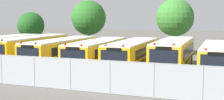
{
  "coord_description": "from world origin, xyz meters",
  "views": [
    {
      "loc": [
        10.53,
        -25.02,
        4.56
      ],
      "look_at": [
        1.46,
        0.0,
        1.6
      ],
      "focal_mm": 47.09,
      "sensor_mm": 36.0,
      "label": 1
    }
  ],
  "objects_px": {
    "school_bus_6": "(217,57)",
    "tree_0": "(30,25)",
    "school_bus_0": "(4,47)",
    "school_bus_2": "(63,51)",
    "tree_2": "(175,18)",
    "tree_1": "(89,17)",
    "school_bus_5": "(174,54)",
    "school_bus_4": "(133,53)",
    "school_bus_1": "(32,48)",
    "school_bus_3": "(98,52)"
  },
  "relations": [
    {
      "from": "school_bus_6",
      "to": "tree_0",
      "type": "bearing_deg",
      "value": -20.58
    },
    {
      "from": "school_bus_0",
      "to": "tree_0",
      "type": "xyz_separation_m",
      "value": [
        -3.91,
        10.07,
        1.99
      ]
    },
    {
      "from": "school_bus_0",
      "to": "school_bus_2",
      "type": "bearing_deg",
      "value": 179.44
    },
    {
      "from": "tree_2",
      "to": "tree_1",
      "type": "bearing_deg",
      "value": -171.77
    },
    {
      "from": "school_bus_5",
      "to": "school_bus_4",
      "type": "bearing_deg",
      "value": 5.54
    },
    {
      "from": "school_bus_1",
      "to": "tree_2",
      "type": "relative_size",
      "value": 1.62
    },
    {
      "from": "school_bus_2",
      "to": "tree_1",
      "type": "xyz_separation_m",
      "value": [
        -1.77,
        10.2,
        3.19
      ]
    },
    {
      "from": "school_bus_2",
      "to": "tree_0",
      "type": "relative_size",
      "value": 2.09
    },
    {
      "from": "school_bus_2",
      "to": "school_bus_5",
      "type": "height_order",
      "value": "school_bus_5"
    },
    {
      "from": "school_bus_2",
      "to": "tree_2",
      "type": "xyz_separation_m",
      "value": [
        9.04,
        11.77,
        3.12
      ]
    },
    {
      "from": "school_bus_1",
      "to": "tree_2",
      "type": "bearing_deg",
      "value": -138.47
    },
    {
      "from": "tree_1",
      "to": "school_bus_2",
      "type": "bearing_deg",
      "value": -80.16
    },
    {
      "from": "school_bus_2",
      "to": "tree_1",
      "type": "relative_size",
      "value": 1.65
    },
    {
      "from": "school_bus_5",
      "to": "school_bus_6",
      "type": "xyz_separation_m",
      "value": [
        3.51,
        -0.18,
        -0.12
      ]
    },
    {
      "from": "school_bus_2",
      "to": "tree_2",
      "type": "distance_m",
      "value": 15.16
    },
    {
      "from": "school_bus_3",
      "to": "tree_0",
      "type": "distance_m",
      "value": 17.49
    },
    {
      "from": "tree_1",
      "to": "tree_2",
      "type": "relative_size",
      "value": 0.98
    },
    {
      "from": "tree_0",
      "to": "tree_2",
      "type": "distance_m",
      "value": 19.96
    },
    {
      "from": "school_bus_1",
      "to": "school_bus_2",
      "type": "bearing_deg",
      "value": 177.32
    },
    {
      "from": "school_bus_6",
      "to": "tree_0",
      "type": "xyz_separation_m",
      "value": [
        -24.87,
        9.84,
        2.09
      ]
    },
    {
      "from": "tree_1",
      "to": "school_bus_0",
      "type": "bearing_deg",
      "value": -116.84
    },
    {
      "from": "school_bus_4",
      "to": "school_bus_6",
      "type": "xyz_separation_m",
      "value": [
        7.03,
        0.13,
        -0.04
      ]
    },
    {
      "from": "school_bus_0",
      "to": "tree_1",
      "type": "bearing_deg",
      "value": -117.2
    },
    {
      "from": "school_bus_1",
      "to": "tree_2",
      "type": "height_order",
      "value": "tree_2"
    },
    {
      "from": "school_bus_6",
      "to": "tree_0",
      "type": "height_order",
      "value": "tree_0"
    },
    {
      "from": "school_bus_5",
      "to": "school_bus_6",
      "type": "height_order",
      "value": "school_bus_5"
    },
    {
      "from": "school_bus_1",
      "to": "tree_1",
      "type": "distance_m",
      "value": 10.74
    },
    {
      "from": "tree_0",
      "to": "school_bus_2",
      "type": "bearing_deg",
      "value": -42.98
    },
    {
      "from": "tree_0",
      "to": "school_bus_3",
      "type": "bearing_deg",
      "value": -34.25
    },
    {
      "from": "school_bus_1",
      "to": "school_bus_5",
      "type": "distance_m",
      "value": 14.07
    },
    {
      "from": "school_bus_1",
      "to": "tree_0",
      "type": "height_order",
      "value": "tree_0"
    },
    {
      "from": "school_bus_1",
      "to": "school_bus_5",
      "type": "height_order",
      "value": "school_bus_5"
    },
    {
      "from": "school_bus_2",
      "to": "tree_1",
      "type": "distance_m",
      "value": 10.83
    },
    {
      "from": "school_bus_2",
      "to": "school_bus_1",
      "type": "bearing_deg",
      "value": -0.44
    },
    {
      "from": "school_bus_5",
      "to": "tree_0",
      "type": "distance_m",
      "value": 23.52
    },
    {
      "from": "school_bus_3",
      "to": "tree_2",
      "type": "bearing_deg",
      "value": -116.99
    },
    {
      "from": "school_bus_0",
      "to": "tree_2",
      "type": "xyz_separation_m",
      "value": [
        15.96,
        11.74,
        3.07
      ]
    },
    {
      "from": "tree_1",
      "to": "tree_2",
      "type": "height_order",
      "value": "tree_2"
    },
    {
      "from": "school_bus_1",
      "to": "school_bus_4",
      "type": "relative_size",
      "value": 1.07
    },
    {
      "from": "school_bus_0",
      "to": "tree_0",
      "type": "bearing_deg",
      "value": -69.15
    },
    {
      "from": "school_bus_2",
      "to": "tree_0",
      "type": "xyz_separation_m",
      "value": [
        -10.83,
        10.09,
        2.05
      ]
    },
    {
      "from": "school_bus_0",
      "to": "school_bus_3",
      "type": "bearing_deg",
      "value": -178.76
    },
    {
      "from": "tree_0",
      "to": "school_bus_6",
      "type": "bearing_deg",
      "value": -21.59
    },
    {
      "from": "school_bus_5",
      "to": "tree_1",
      "type": "distance_m",
      "value": 16.01
    },
    {
      "from": "school_bus_4",
      "to": "school_bus_6",
      "type": "distance_m",
      "value": 7.04
    },
    {
      "from": "school_bus_6",
      "to": "tree_2",
      "type": "bearing_deg",
      "value": -65.51
    },
    {
      "from": "tree_1",
      "to": "school_bus_1",
      "type": "bearing_deg",
      "value": -99.9
    },
    {
      "from": "tree_0",
      "to": "tree_2",
      "type": "relative_size",
      "value": 0.78
    },
    {
      "from": "school_bus_2",
      "to": "school_bus_3",
      "type": "xyz_separation_m",
      "value": [
        3.53,
        0.32,
        -0.04
      ]
    },
    {
      "from": "school_bus_4",
      "to": "tree_2",
      "type": "relative_size",
      "value": 1.52
    }
  ]
}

